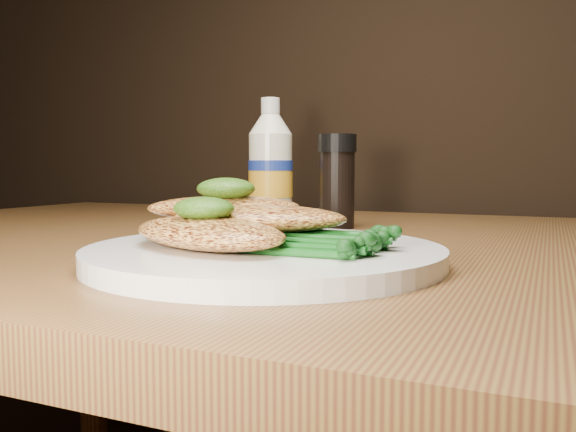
% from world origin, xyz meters
% --- Properties ---
extents(plate, '(0.30, 0.30, 0.02)m').
position_xyz_m(plate, '(0.12, 0.87, 0.76)').
color(plate, white).
rests_on(plate, dining_table).
extents(chicken_front, '(0.18, 0.14, 0.03)m').
position_xyz_m(chicken_front, '(0.08, 0.84, 0.78)').
color(chicken_front, '#FAB14F').
rests_on(chicken_front, plate).
extents(chicken_mid, '(0.17, 0.11, 0.02)m').
position_xyz_m(chicken_mid, '(0.10, 0.89, 0.79)').
color(chicken_mid, '#FAB14F').
rests_on(chicken_mid, plate).
extents(chicken_back, '(0.16, 0.13, 0.02)m').
position_xyz_m(chicken_back, '(0.06, 0.90, 0.79)').
color(chicken_back, '#FAB14F').
rests_on(chicken_back, plate).
extents(pesto_front, '(0.06, 0.06, 0.02)m').
position_xyz_m(pesto_front, '(0.08, 0.84, 0.80)').
color(pesto_front, '#0D3808').
rests_on(pesto_front, chicken_front).
extents(pesto_back, '(0.06, 0.06, 0.02)m').
position_xyz_m(pesto_back, '(0.07, 0.90, 0.81)').
color(pesto_back, '#0D3808').
rests_on(pesto_back, chicken_back).
extents(broccolini_bundle, '(0.18, 0.16, 0.02)m').
position_xyz_m(broccolini_bundle, '(0.17, 0.86, 0.78)').
color(broccolini_bundle, '#125416').
rests_on(broccolini_bundle, plate).
extents(mayo_bottle, '(0.08, 0.08, 0.17)m').
position_xyz_m(mayo_bottle, '(-0.02, 1.18, 0.84)').
color(mayo_bottle, white).
rests_on(mayo_bottle, dining_table).
extents(pepper_grinder, '(0.06, 0.06, 0.12)m').
position_xyz_m(pepper_grinder, '(0.08, 1.16, 0.81)').
color(pepper_grinder, black).
rests_on(pepper_grinder, dining_table).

